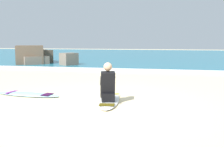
% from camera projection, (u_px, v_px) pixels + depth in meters
% --- Properties ---
extents(ground_plane, '(80.00, 80.00, 0.00)m').
position_uv_depth(ground_plane, '(92.00, 104.00, 6.55)').
color(ground_plane, beige).
extents(sea, '(80.00, 28.00, 0.10)m').
position_uv_depth(sea, '(150.00, 55.00, 26.51)').
color(sea, teal).
rests_on(sea, ground).
extents(breaking_foam, '(80.00, 0.90, 0.11)m').
position_uv_depth(breaking_foam, '(131.00, 71.00, 13.22)').
color(breaking_foam, white).
rests_on(breaking_foam, ground).
extents(surfboard_main, '(0.81, 2.17, 0.08)m').
position_uv_depth(surfboard_main, '(109.00, 100.00, 6.84)').
color(surfboard_main, white).
rests_on(surfboard_main, ground).
extents(surfer_seated, '(0.52, 0.76, 0.95)m').
position_uv_depth(surfer_seated, '(108.00, 86.00, 6.59)').
color(surfer_seated, black).
rests_on(surfer_seated, surfboard_main).
extents(surfboard_spare_near, '(2.01, 0.69, 0.08)m').
position_uv_depth(surfboard_spare_near, '(28.00, 94.00, 7.53)').
color(surfboard_spare_near, '#9ED1E5').
rests_on(surfboard_spare_near, ground).
extents(rock_outcrop_distant, '(4.55, 3.30, 1.23)m').
position_uv_depth(rock_outcrop_distant, '(36.00, 57.00, 16.88)').
color(rock_outcrop_distant, brown).
rests_on(rock_outcrop_distant, ground).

